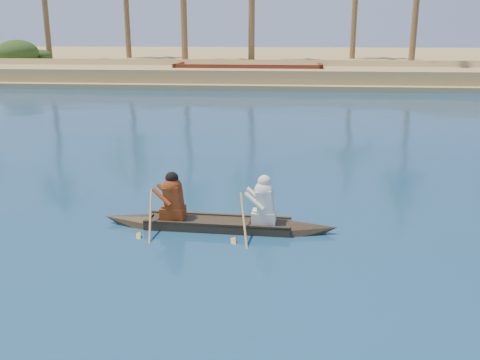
# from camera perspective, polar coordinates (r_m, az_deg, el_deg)

# --- Properties ---
(ground) EXTENTS (160.00, 160.00, 0.00)m
(ground) POSITION_cam_1_polar(r_m,az_deg,el_deg) (16.35, -16.99, 0.62)
(ground) COLOR navy
(ground) RESTS_ON ground
(sandy_embankment) EXTENTS (150.00, 51.00, 1.50)m
(sandy_embankment) POSITION_cam_1_polar(r_m,az_deg,el_deg) (61.87, -0.31, 12.51)
(sandy_embankment) COLOR tan
(sandy_embankment) RESTS_ON ground
(shrub_cluster) EXTENTS (100.00, 6.00, 2.40)m
(shrub_cluster) POSITION_cam_1_polar(r_m,az_deg,el_deg) (46.58, -2.25, 12.24)
(shrub_cluster) COLOR #233915
(shrub_cluster) RESTS_ON ground
(canoe) EXTENTS (5.06, 0.88, 1.39)m
(canoe) POSITION_cam_1_polar(r_m,az_deg,el_deg) (11.34, -2.36, -3.91)
(canoe) COLOR #362D1D
(canoe) RESTS_ON ground
(barge_mid) EXTENTS (11.15, 3.81, 1.85)m
(barge_mid) POSITION_cam_1_polar(r_m,az_deg,el_deg) (41.84, 0.95, 11.09)
(barge_mid) COLOR maroon
(barge_mid) RESTS_ON ground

